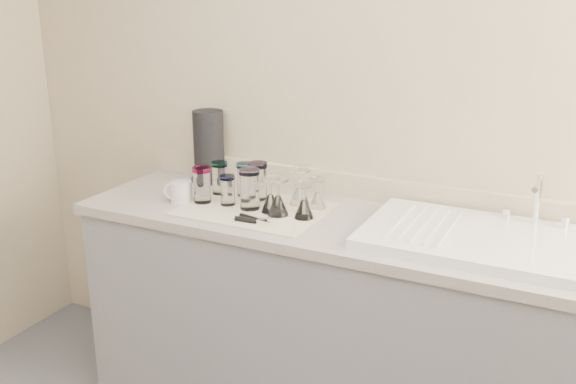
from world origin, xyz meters
The scene contains 18 objects.
room_envelope centered at (0.00, 0.00, 1.56)m, with size 3.54×3.50×2.52m.
counter_unit centered at (0.00, 1.20, 0.45)m, with size 2.06×0.62×0.90m.
sink_unit centered at (0.55, 1.20, 0.92)m, with size 0.82×0.50×0.22m.
dish_towel centered at (-0.33, 1.16, 0.90)m, with size 0.55×0.42×0.01m, color silver.
tumbler_teal centered at (-0.56, 1.26, 0.98)m, with size 0.07×0.07×0.14m.
tumbler_cyan centered at (-0.44, 1.28, 0.98)m, with size 0.07×0.07×0.14m.
tumbler_purple centered at (-0.37, 1.27, 0.99)m, with size 0.08×0.08×0.16m.
tumbler_magenta centered at (-0.56, 1.13, 0.98)m, with size 0.07×0.07×0.15m.
tumbler_blue centered at (-0.45, 1.15, 0.97)m, with size 0.06×0.06×0.12m.
tumbler_lavender centered at (-0.34, 1.15, 0.99)m, with size 0.08×0.08×0.16m.
goblet_back_left centered at (-0.19, 1.29, 0.96)m, with size 0.08×0.08×0.15m.
goblet_back_right centered at (-0.11, 1.27, 0.95)m, with size 0.07×0.07×0.12m.
goblet_front_left centered at (-0.21, 1.13, 0.96)m, with size 0.08×0.08×0.15m.
goblet_front_right centered at (-0.11, 1.15, 0.95)m, with size 0.08×0.08×0.14m.
goblet_extra centered at (-0.25, 1.15, 0.95)m, with size 0.08×0.08×0.13m.
can_opener centered at (-0.25, 1.02, 0.92)m, with size 0.15×0.06×0.02m.
white_mug centered at (-0.65, 1.11, 0.94)m, with size 0.13×0.11×0.09m.
paper_towel_roll centered at (-0.71, 1.43, 1.06)m, with size 0.17×0.17×0.32m.
Camera 1 is at (0.86, -0.93, 1.75)m, focal length 40.00 mm.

